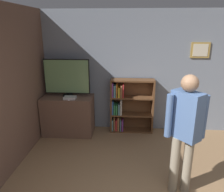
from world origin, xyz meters
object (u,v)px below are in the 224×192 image
at_px(television, 67,77).
at_px(game_console, 70,98).
at_px(person, 185,126).
at_px(bookshelf, 127,106).

bearing_deg(television, game_console, -64.59).
relative_size(game_console, person, 0.14).
relative_size(television, bookshelf, 0.80).
bearing_deg(game_console, person, -38.26).
bearing_deg(television, bookshelf, 6.46).
bearing_deg(bookshelf, television, -173.54).
distance_m(game_console, bookshelf, 1.30).
xyz_separation_m(game_console, person, (1.99, -1.57, 0.14)).
relative_size(television, game_console, 3.92).
distance_m(game_console, person, 2.54).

